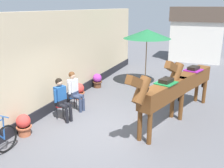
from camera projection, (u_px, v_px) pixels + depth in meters
The scene contains 12 objects.
ground_plane at pixel (138, 97), 10.09m from camera, with size 40.00×40.00×0.00m, color #56565B.
pub_facade_wall at pixel (62, 63), 9.25m from camera, with size 0.34×14.00×3.40m.
distant_cottage at pixel (197, 33), 16.58m from camera, with size 3.40×2.60×3.50m.
seated_visitor_near at pixel (61, 97), 7.93m from camera, with size 0.61×0.48×1.39m.
seated_visitor_far at pixel (74, 89), 8.71m from camera, with size 0.61×0.48×1.39m.
saddled_horse_near at pixel (162, 94), 7.08m from camera, with size 1.13×2.91×2.06m.
saddled_horse_far at pixel (190, 79), 8.50m from camera, with size 1.21×2.89×2.06m.
flower_planter_nearest at pixel (24, 125), 7.06m from camera, with size 0.43×0.43×0.64m.
flower_planter_inner_far at pixel (79, 91), 9.86m from camera, with size 0.43×0.43×0.64m.
flower_planter_farthest at pixel (97, 80), 11.25m from camera, with size 0.43×0.43×0.64m.
cafe_parasol at pixel (147, 34), 10.90m from camera, with size 2.10×2.10×2.58m.
spare_stool_white at pixel (152, 89), 9.83m from camera, with size 0.32×0.32×0.46m.
Camera 1 is at (2.69, -6.13, 3.56)m, focal length 39.88 mm.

